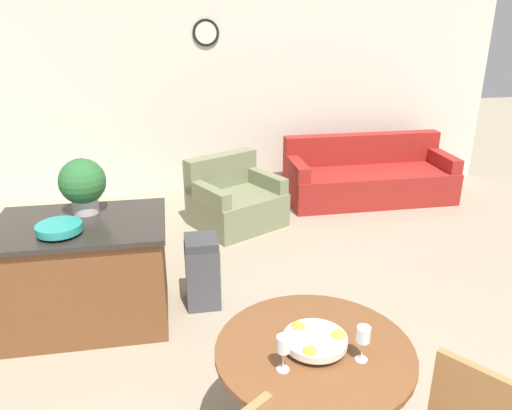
# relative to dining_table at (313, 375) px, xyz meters

# --- Properties ---
(wall_back) EXTENTS (8.00, 0.09, 2.70)m
(wall_back) POSITION_rel_dining_table_xyz_m (-0.10, 4.71, 0.75)
(wall_back) COLOR silver
(wall_back) RESTS_ON ground_plane
(dining_table) EXTENTS (1.05, 1.05, 0.77)m
(dining_table) POSITION_rel_dining_table_xyz_m (0.00, 0.00, 0.00)
(dining_table) COLOR brown
(dining_table) RESTS_ON ground_plane
(fruit_bowl) EXTENTS (0.34, 0.34, 0.10)m
(fruit_bowl) POSITION_rel_dining_table_xyz_m (-0.00, -0.00, 0.22)
(fruit_bowl) COLOR silver
(fruit_bowl) RESTS_ON dining_table
(wine_glass_left) EXTENTS (0.07, 0.07, 0.20)m
(wine_glass_left) POSITION_rel_dining_table_xyz_m (-0.20, -0.14, 0.32)
(wine_glass_left) COLOR silver
(wine_glass_left) RESTS_ON dining_table
(wine_glass_right) EXTENTS (0.07, 0.07, 0.20)m
(wine_glass_right) POSITION_rel_dining_table_xyz_m (0.20, -0.13, 0.32)
(wine_glass_right) COLOR silver
(wine_glass_right) RESTS_ON dining_table
(kitchen_island) EXTENTS (1.31, 0.88, 0.89)m
(kitchen_island) POSITION_rel_dining_table_xyz_m (-1.41, 1.65, -0.15)
(kitchen_island) COLOR brown
(kitchen_island) RESTS_ON ground_plane
(teal_bowl) EXTENTS (0.33, 0.33, 0.08)m
(teal_bowl) POSITION_rel_dining_table_xyz_m (-1.52, 1.45, 0.34)
(teal_bowl) COLOR teal
(teal_bowl) RESTS_ON kitchen_island
(potted_plant) EXTENTS (0.37, 0.37, 0.45)m
(potted_plant) POSITION_rel_dining_table_xyz_m (-1.38, 1.86, 0.54)
(potted_plant) COLOR beige
(potted_plant) RESTS_ON kitchen_island
(trash_bin) EXTENTS (0.29, 0.32, 0.63)m
(trash_bin) POSITION_rel_dining_table_xyz_m (-0.47, 1.75, -0.29)
(trash_bin) COLOR #47474C
(trash_bin) RESTS_ON ground_plane
(couch) EXTENTS (2.20, 0.89, 0.83)m
(couch) POSITION_rel_dining_table_xyz_m (1.94, 3.99, -0.31)
(couch) COLOR maroon
(couch) RESTS_ON ground_plane
(armchair) EXTENTS (1.23, 1.18, 0.80)m
(armchair) POSITION_rel_dining_table_xyz_m (0.04, 3.44, -0.32)
(armchair) COLOR #7A7F5B
(armchair) RESTS_ON ground_plane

